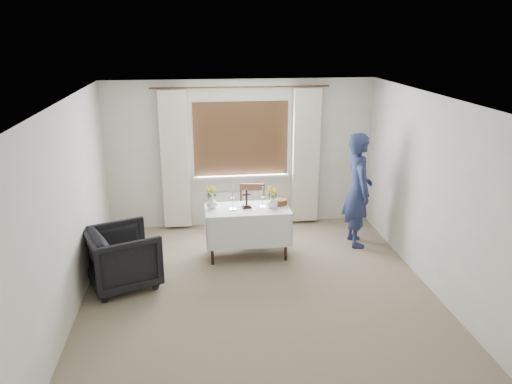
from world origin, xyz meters
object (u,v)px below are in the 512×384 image
wooden_cross (247,199)px  flower_vase_right (272,203)px  wooden_chair (252,214)px  flower_vase_left (212,203)px  armchair (123,257)px  person (358,190)px  altar_table (248,232)px

wooden_cross → flower_vase_right: bearing=-16.0°
wooden_chair → wooden_cross: 0.69m
flower_vase_left → armchair: bearing=-148.0°
wooden_chair → wooden_cross: bearing=-97.7°
wooden_chair → flower_vase_right: 0.72m
flower_vase_left → flower_vase_right: size_ratio=1.03×
armchair → flower_vase_left: size_ratio=5.07×
armchair → person: 3.63m
wooden_cross → flower_vase_left: size_ratio=1.64×
wooden_cross → flower_vase_left: bearing=164.4°
armchair → flower_vase_left: 1.50m
altar_table → flower_vase_left: size_ratio=7.20×
person → wooden_cross: person is taller
altar_table → flower_vase_right: 0.59m
flower_vase_left → wooden_cross: bearing=-6.4°
altar_table → flower_vase_right: (0.36, -0.03, 0.46)m
altar_table → flower_vase_right: flower_vase_right is taller
wooden_chair → person: 1.70m
flower_vase_left → person: bearing=4.3°
altar_table → armchair: armchair is taller
altar_table → flower_vase_left: flower_vase_left is taller
altar_table → armchair: (-1.73, -0.69, 0.02)m
wooden_chair → armchair: (-1.86, -1.21, -0.06)m
flower_vase_right → wooden_cross: bearing=173.2°
altar_table → person: 1.84m
wooden_chair → flower_vase_right: flower_vase_right is taller
altar_table → wooden_chair: 0.54m
wooden_chair → person: size_ratio=0.52×
altar_table → wooden_cross: wooden_cross is taller
person → wooden_cross: (-1.76, -0.23, 0.01)m
wooden_chair → person: (1.62, -0.28, 0.43)m
altar_table → wooden_chair: (0.13, 0.52, 0.08)m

